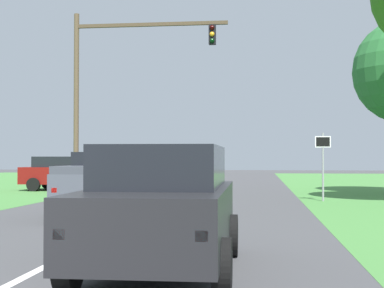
# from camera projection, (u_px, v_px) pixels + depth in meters

# --- Properties ---
(ground_plane) EXTENTS (120.00, 120.00, 0.00)m
(ground_plane) POSITION_uv_depth(u_px,v_px,m) (144.00, 216.00, 16.69)
(ground_plane) COLOR #424244
(red_suv_near) EXTENTS (2.21, 4.66, 1.88)m
(red_suv_near) POSITION_uv_depth(u_px,v_px,m) (163.00, 205.00, 8.66)
(red_suv_near) COLOR black
(red_suv_near) RESTS_ON ground_plane
(pickup_truck_lead) EXTENTS (2.29, 5.50, 1.85)m
(pickup_truck_lead) POSITION_uv_depth(u_px,v_px,m) (113.00, 183.00, 16.80)
(pickup_truck_lead) COLOR #4C515B
(pickup_truck_lead) RESTS_ON ground_plane
(traffic_light) EXTENTS (7.26, 0.40, 8.48)m
(traffic_light) POSITION_uv_depth(u_px,v_px,m) (113.00, 75.00, 26.92)
(traffic_light) COLOR brown
(traffic_light) RESTS_ON ground_plane
(keep_moving_sign) EXTENTS (0.60, 0.09, 2.65)m
(keep_moving_sign) POSITION_uv_depth(u_px,v_px,m) (323.00, 158.00, 22.33)
(keep_moving_sign) COLOR gray
(keep_moving_sign) RESTS_ON ground_plane
(crossing_suv_far) EXTENTS (4.51, 2.19, 1.74)m
(crossing_suv_far) POSITION_uv_depth(u_px,v_px,m) (66.00, 173.00, 29.52)
(crossing_suv_far) COLOR maroon
(crossing_suv_far) RESTS_ON ground_plane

